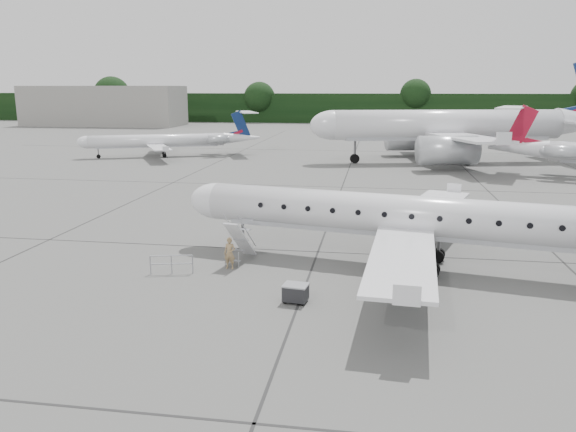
# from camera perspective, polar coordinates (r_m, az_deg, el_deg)

# --- Properties ---
(ground) EXTENTS (320.00, 320.00, 0.00)m
(ground) POSITION_cam_1_polar(r_m,az_deg,el_deg) (29.05, 9.21, -6.55)
(ground) COLOR #565654
(ground) RESTS_ON ground
(treeline) EXTENTS (260.00, 4.00, 8.00)m
(treeline) POSITION_cam_1_polar(r_m,az_deg,el_deg) (157.51, 9.29, 10.73)
(treeline) COLOR black
(treeline) RESTS_ON ground
(terminal_building) EXTENTS (40.00, 14.00, 10.00)m
(terminal_building) POSITION_cam_1_polar(r_m,az_deg,el_deg) (154.14, -18.19, 10.59)
(terminal_building) COLOR gray
(terminal_building) RESTS_ON ground
(main_regional_jet) EXTENTS (34.44, 27.66, 7.88)m
(main_regional_jet) POSITION_cam_1_polar(r_m,az_deg,el_deg) (30.69, 13.11, 1.96)
(main_regional_jet) COLOR silver
(main_regional_jet) RESTS_ON ground
(airstair) EXTENTS (1.31, 2.58, 2.47)m
(airstair) POSITION_cam_1_polar(r_m,az_deg,el_deg) (31.60, -4.86, -2.48)
(airstair) COLOR silver
(airstair) RESTS_ON ground
(passenger) EXTENTS (0.66, 0.46, 1.74)m
(passenger) POSITION_cam_1_polar(r_m,az_deg,el_deg) (30.50, -5.94, -3.78)
(passenger) COLOR #8F744E
(passenger) RESTS_ON ground
(safety_railing) EXTENTS (2.16, 0.58, 1.00)m
(safety_railing) POSITION_cam_1_polar(r_m,az_deg,el_deg) (30.25, -11.75, -4.87)
(safety_railing) COLOR #93959B
(safety_railing) RESTS_ON ground
(baggage_cart) EXTENTS (1.18, 1.00, 0.92)m
(baggage_cart) POSITION_cam_1_polar(r_m,az_deg,el_deg) (25.81, 0.78, -7.81)
(baggage_cart) COLOR black
(baggage_cart) RESTS_ON ground
(bg_narrowbody) EXTENTS (43.06, 35.15, 13.58)m
(bg_narrowbody) POSITION_cam_1_polar(r_m,az_deg,el_deg) (76.15, 15.90, 10.33)
(bg_narrowbody) COLOR silver
(bg_narrowbody) RESTS_ON ground
(bg_regional_left) EXTENTS (28.82, 25.23, 6.30)m
(bg_regional_left) POSITION_cam_1_polar(r_m,az_deg,el_deg) (81.85, -13.17, 8.07)
(bg_regional_left) COLOR silver
(bg_regional_left) RESTS_ON ground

